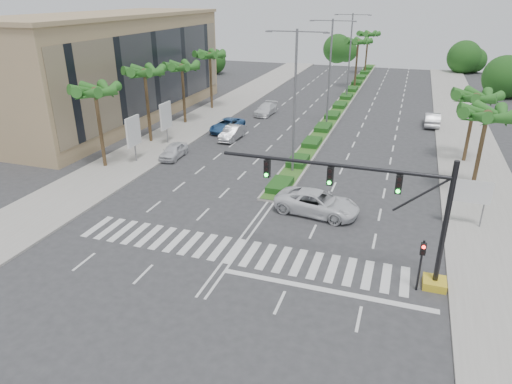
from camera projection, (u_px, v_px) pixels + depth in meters
ground at (235, 251)px, 27.97m from camera, size 160.00×160.00×0.00m
footpath_right at (474, 169)px, 40.83m from camera, size 6.00×120.00×0.15m
footpath_left at (171, 137)px, 49.76m from camera, size 6.00×120.00×0.15m
median at (345, 100)px, 66.98m from camera, size 2.20×75.00×0.20m
median_grass at (345, 99)px, 66.93m from camera, size 1.80×75.00×0.04m
building at (113, 69)px, 55.77m from camera, size 12.00×36.00×12.00m
signal_gantry at (399, 224)px, 23.86m from camera, size 12.60×1.20×7.20m
pedestrian_signal at (422, 258)px, 23.45m from camera, size 0.28×0.36×3.00m
direction_sign at (470, 193)px, 29.96m from camera, size 2.70×0.11×3.40m
billboard_near at (133, 132)px, 41.46m from camera, size 0.18×2.10×4.35m
billboard_far at (166, 116)px, 46.66m from camera, size 0.18×2.10×4.35m
palm_left_near at (95, 93)px, 38.81m from camera, size 4.57×4.68×7.55m
palm_left_mid at (145, 74)px, 45.60m from camera, size 4.57×4.68×7.95m
palm_left_far at (182, 69)px, 52.78m from camera, size 4.57×4.68×7.35m
palm_left_end at (210, 57)px, 59.57m from camera, size 4.57×4.68×7.75m
palm_right_near at (487, 117)px, 33.37m from camera, size 4.57×4.68×7.05m
palm_right_far at (475, 99)px, 40.43m from camera, size 4.57×4.68×6.75m
palm_median_a at (358, 43)px, 72.83m from camera, size 4.57×4.68×8.05m
palm_median_b at (368, 36)px, 85.84m from camera, size 4.57×4.68×8.05m
streetlight_near at (295, 96)px, 37.39m from camera, size 5.10×0.25×12.00m
streetlight_mid at (330, 68)px, 51.28m from camera, size 5.10×0.25×12.00m
streetlight_far at (350, 52)px, 65.16m from camera, size 5.10×0.25×12.00m
car_parked_a at (174, 151)px, 43.56m from camera, size 1.81×4.10×1.37m
car_parked_b at (232, 133)px, 49.05m from camera, size 1.71×4.51×1.47m
car_parked_c at (227, 125)px, 51.88m from camera, size 3.02×5.44×1.44m
car_parked_d at (266, 109)px, 59.13m from camera, size 2.13×4.92×1.41m
car_crossing at (317, 203)px, 32.44m from camera, size 6.31×3.57×1.66m
car_right at (432, 119)px, 54.01m from camera, size 1.72×4.86×1.60m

